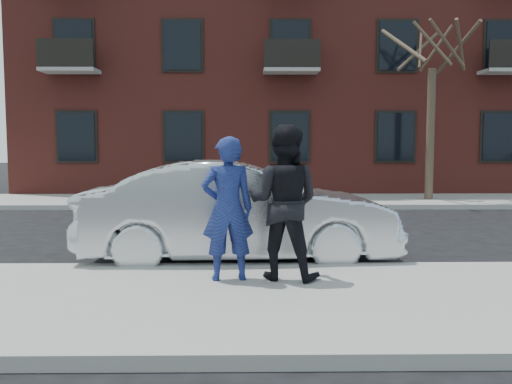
{
  "coord_description": "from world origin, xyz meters",
  "views": [
    {
      "loc": [
        -1.36,
        -6.48,
        1.95
      ],
      "look_at": [
        -1.27,
        0.4,
        1.34
      ],
      "focal_mm": 38.0,
      "sensor_mm": 36.0,
      "label": 1
    }
  ],
  "objects_px": {
    "street_tree": "(433,31)",
    "man_hoodie": "(228,209)",
    "man_peacoat": "(284,202)",
    "silver_sedan": "(239,212)"
  },
  "relations": [
    {
      "from": "street_tree",
      "to": "man_peacoat",
      "type": "height_order",
      "value": "street_tree"
    },
    {
      "from": "silver_sedan",
      "to": "man_peacoat",
      "type": "bearing_deg",
      "value": -161.76
    },
    {
      "from": "street_tree",
      "to": "man_peacoat",
      "type": "distance_m",
      "value": 12.45
    },
    {
      "from": "street_tree",
      "to": "man_hoodie",
      "type": "xyz_separation_m",
      "value": [
        -6.14,
        -10.41,
        -4.43
      ]
    },
    {
      "from": "man_hoodie",
      "to": "silver_sedan",
      "type": "bearing_deg",
      "value": -103.08
    },
    {
      "from": "man_peacoat",
      "to": "silver_sedan",
      "type": "bearing_deg",
      "value": -53.17
    },
    {
      "from": "man_peacoat",
      "to": "street_tree",
      "type": "bearing_deg",
      "value": -101.58
    },
    {
      "from": "silver_sedan",
      "to": "man_hoodie",
      "type": "relative_size",
      "value": 2.67
    },
    {
      "from": "man_hoodie",
      "to": "man_peacoat",
      "type": "height_order",
      "value": "man_peacoat"
    },
    {
      "from": "man_hoodie",
      "to": "street_tree",
      "type": "bearing_deg",
      "value": -129.65
    }
  ]
}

